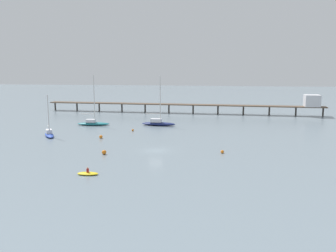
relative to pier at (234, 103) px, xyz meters
name	(u,v)px	position (x,y,z in m)	size (l,w,h in m)	color
ground_plane	(156,151)	(-16.66, -51.24, -3.51)	(400.00, 400.00, 0.00)	slate
pier	(234,103)	(0.00, 0.00, 0.00)	(88.52, 7.95, 6.46)	brown
sailboat_navy	(158,123)	(-20.35, -23.82, -2.73)	(8.80, 2.82, 12.71)	navy
sailboat_blue	(49,133)	(-41.92, -40.95, -2.86)	(4.70, 6.20, 9.13)	#2D4CB7
sailboat_teal	(93,122)	(-37.08, -25.63, -2.77)	(8.41, 2.94, 12.85)	#1E727A
dinghy_yellow	(88,173)	(-24.06, -67.22, -3.31)	(3.11, 1.46, 1.14)	yellow
mooring_buoy_mid	(222,152)	(-4.58, -51.91, -3.21)	(0.60, 0.60, 0.60)	orange
mooring_buoy_far	(104,152)	(-25.24, -55.27, -3.12)	(0.79, 0.79, 0.79)	orange
mooring_buoy_outer	(133,130)	(-25.13, -32.50, -3.25)	(0.51, 0.51, 0.51)	orange
mooring_buoy_near	(101,137)	(-30.01, -41.76, -3.15)	(0.73, 0.73, 0.73)	orange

